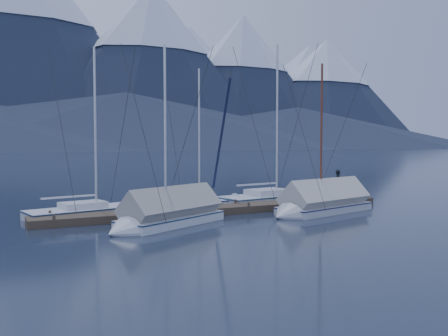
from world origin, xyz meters
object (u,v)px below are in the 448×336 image
at_px(sailboat_open_right, 283,199).
at_px(sailboat_covered_near, 319,205).
at_px(sailboat_open_left, 106,211).
at_px(sailboat_covered_far, 164,217).
at_px(person, 338,183).
at_px(sailboat_open_mid, 207,204).

height_order(sailboat_open_right, sailboat_covered_near, sailboat_open_right).
distance_m(sailboat_open_left, sailboat_open_right, 10.46).
xyz_separation_m(sailboat_open_right, sailboat_covered_far, (-9.01, -4.76, 0.22)).
relative_size(sailboat_open_left, person, 5.52).
relative_size(sailboat_open_mid, person, 5.14).
bearing_deg(sailboat_open_mid, sailboat_open_left, -175.23).
distance_m(sailboat_open_right, person, 3.27).
bearing_deg(sailboat_covered_far, sailboat_open_left, 108.64).
bearing_deg(sailboat_open_right, sailboat_open_mid, -179.58).
bearing_deg(sailboat_open_mid, sailboat_open_right, 0.42).
bearing_deg(sailboat_open_right, sailboat_covered_near, -102.20).
bearing_deg(sailboat_covered_far, person, 13.60).
relative_size(sailboat_open_left, sailboat_open_mid, 1.07).
relative_size(sailboat_open_mid, sailboat_covered_near, 1.00).
relative_size(sailboat_covered_far, person, 5.18).
height_order(sailboat_open_right, person, sailboat_open_right).
height_order(sailboat_open_mid, person, sailboat_open_mid).
bearing_deg(person, sailboat_covered_far, 127.70).
distance_m(sailboat_open_mid, sailboat_covered_near, 6.06).
xyz_separation_m(sailboat_open_left, sailboat_covered_far, (1.44, -4.26, 0.25)).
bearing_deg(sailboat_open_right, sailboat_covered_far, -152.15).
distance_m(sailboat_covered_near, sailboat_covered_far, 8.01).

